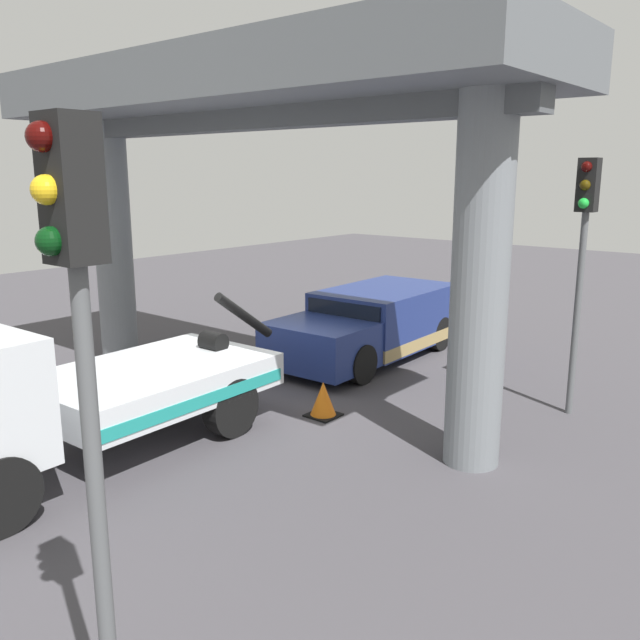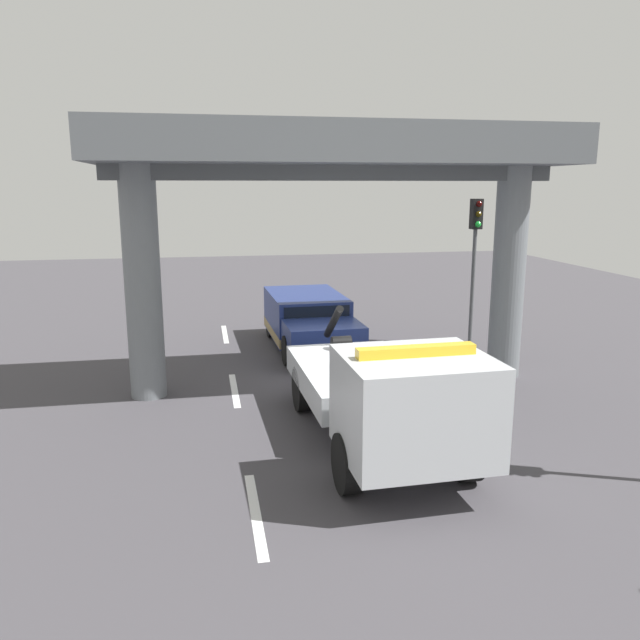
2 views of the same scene
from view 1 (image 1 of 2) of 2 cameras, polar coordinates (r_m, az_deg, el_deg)
name	(u,v)px [view 1 (image 1 of 2)]	position (r m, az deg, el deg)	size (l,w,h in m)	color
ground_plane	(259,400)	(13.01, -5.31, -6.90)	(60.00, 40.00, 0.10)	#423F44
lane_stripe_west	(343,325)	(18.95, 2.04, -0.47)	(2.60, 0.16, 0.01)	silver
lane_stripe_mid	(177,373)	(14.80, -12.29, -4.51)	(2.60, 0.16, 0.01)	silver
tow_truck_white	(40,396)	(10.15, -23.02, -6.09)	(7.28, 2.56, 2.46)	silver
towed_van_green	(372,325)	(15.61, 4.52, -0.41)	(5.25, 2.34, 1.58)	navy
overpass_structure	(251,115)	(12.29, -5.96, 17.21)	(3.60, 11.08, 6.27)	slate
traffic_light_near	(584,232)	(12.27, 21.84, 7.09)	(0.39, 0.32, 4.53)	#515456
traffic_light_far	(79,322)	(4.40, -20.09, -0.19)	(0.39, 0.32, 4.63)	#515456
traffic_cone_orange	(323,400)	(11.90, 0.28, -6.92)	(0.54, 0.54, 0.64)	orange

